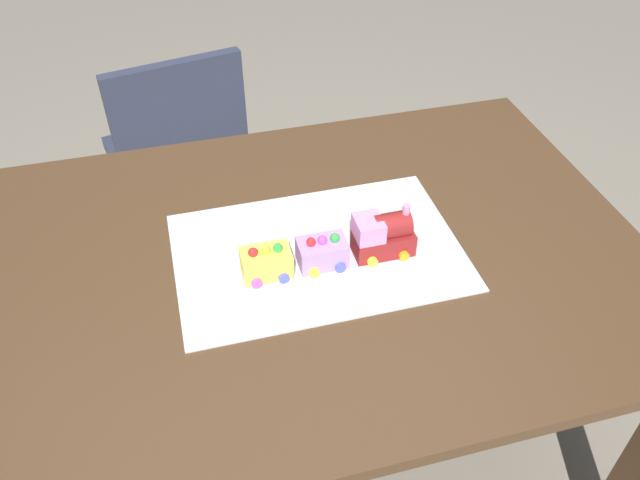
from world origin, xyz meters
name	(u,v)px	position (x,y,z in m)	size (l,w,h in m)	color
ground_plane	(318,440)	(0.00, 0.00, 0.00)	(8.00, 8.00, 0.00)	gray
dining_table	(318,287)	(0.00, 0.00, 0.63)	(1.40, 1.00, 0.74)	#4C331E
chair	(179,159)	(0.25, -0.83, 0.47)	(0.47, 0.47, 0.86)	#2D3347
cake_board	(320,251)	(0.00, 0.00, 0.74)	(0.60, 0.40, 0.00)	silver
cake_locomotive	(383,235)	(-0.13, 0.04, 0.79)	(0.14, 0.08, 0.12)	maroon
cake_car_flatbed_lavender	(323,252)	(0.00, 0.04, 0.77)	(0.10, 0.08, 0.07)	#AD84E0
cake_car_gondola_lemon	(266,262)	(0.12, 0.04, 0.77)	(0.10, 0.08, 0.07)	#F4E04C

